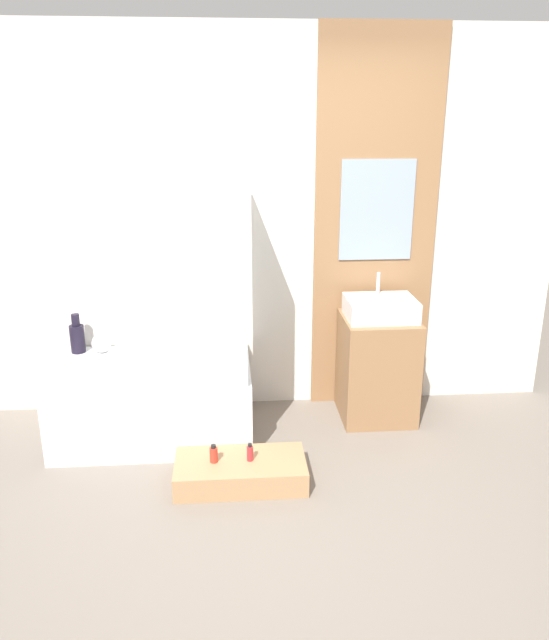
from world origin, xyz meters
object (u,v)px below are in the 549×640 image
at_px(sink, 380,308).
at_px(bottle_soap_secondary, 250,453).
at_px(vase_round_light, 101,343).
at_px(vase_tall_dark, 77,337).
at_px(bathtub, 155,400).
at_px(bottle_soap_primary, 214,454).
at_px(wooden_step_bench, 240,471).

relative_size(sink, bottle_soap_secondary, 4.26).
distance_m(sink, vase_round_light, 1.92).
bearing_deg(vase_tall_dark, bathtub, -29.25).
bearing_deg(sink, bathtub, -174.94).
bearing_deg(bottle_soap_primary, wooden_step_bench, 0.00).
distance_m(bottle_soap_primary, bottle_soap_secondary, 0.21).
bearing_deg(wooden_step_bench, vase_tall_dark, 138.98).
bearing_deg(wooden_step_bench, vase_round_light, 134.88).
height_order(wooden_step_bench, bottle_soap_primary, bottle_soap_primary).
xyz_separation_m(vase_tall_dark, vase_round_light, (0.16, -0.02, -0.05)).
xyz_separation_m(bathtub, vase_round_light, (-0.37, 0.28, 0.30)).
relative_size(sink, vase_tall_dark, 1.69).
bearing_deg(bottle_soap_secondary, bathtub, 133.29).
bearing_deg(bottle_soap_secondary, vase_tall_dark, 140.42).
height_order(wooden_step_bench, sink, sink).
relative_size(bathtub, vase_round_light, 9.68).
distance_m(wooden_step_bench, bottle_soap_primary, 0.19).
bearing_deg(bottle_soap_primary, sink, 34.61).
relative_size(bathtub, bottle_soap_secondary, 11.67).
height_order(vase_round_light, bottle_soap_secondary, vase_round_light).
relative_size(vase_tall_dark, bottle_soap_primary, 2.51).
bearing_deg(bottle_soap_primary, vase_round_light, 129.77).
height_order(bottle_soap_primary, bottle_soap_secondary, same).
relative_size(wooden_step_bench, vase_tall_dark, 2.77).
bearing_deg(bottle_soap_secondary, sink, 40.24).
bearing_deg(bottle_soap_secondary, vase_round_light, 136.60).
bearing_deg(bathtub, bottle_soap_secondary, -46.71).
bearing_deg(vase_round_light, bottle_soap_primary, -50.23).
bearing_deg(vase_tall_dark, bottle_soap_secondary, -39.58).
distance_m(sink, bottle_soap_secondary, 1.35).
relative_size(vase_tall_dark, bottle_soap_secondary, 2.52).
bearing_deg(bathtub, wooden_step_bench, -49.51).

